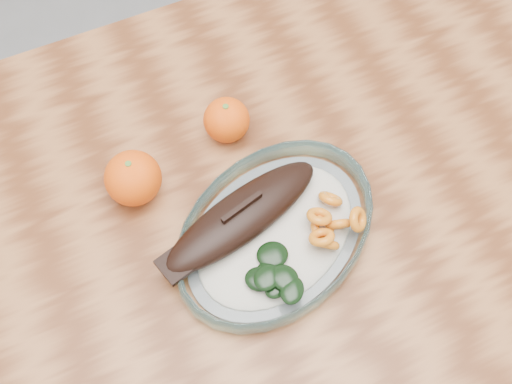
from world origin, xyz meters
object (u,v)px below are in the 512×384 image
plated_meal (274,230)px  orange_right (227,120)px  dining_table (223,262)px  orange_left (133,178)px

plated_meal → orange_right: size_ratio=10.77×
dining_table → plated_meal: 0.14m
dining_table → orange_left: orange_left is taller
dining_table → plated_meal: plated_meal is taller
orange_right → orange_left: bearing=-166.0°
plated_meal → orange_left: 0.19m
dining_table → orange_right: 0.20m
dining_table → orange_left: (-0.08, 0.10, 0.14)m
orange_left → orange_right: bearing=14.0°
orange_left → orange_right: size_ratio=1.16×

